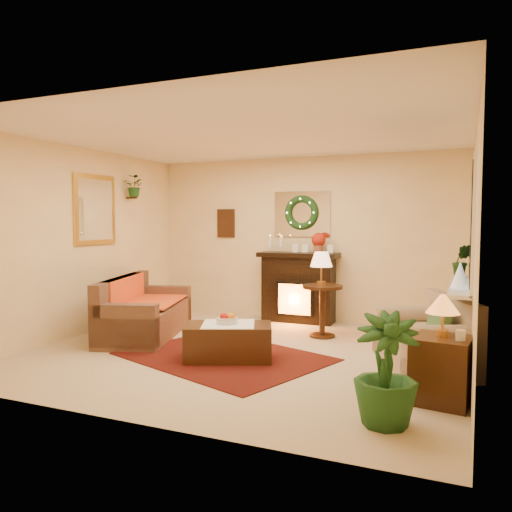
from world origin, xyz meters
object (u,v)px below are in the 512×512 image
at_px(loveseat, 423,328).
at_px(fireplace, 298,287).
at_px(end_table_square, 442,372).
at_px(sofa, 146,305).
at_px(side_table_round, 322,313).
at_px(coffee_table, 228,342).

bearing_deg(loveseat, fireplace, 114.58).
xyz_separation_m(loveseat, end_table_square, (0.24, -1.09, -0.15)).
height_order(sofa, fireplace, fireplace).
bearing_deg(sofa, loveseat, -18.35).
relative_size(loveseat, side_table_round, 1.86).
height_order(fireplace, loveseat, fireplace).
xyz_separation_m(side_table_round, coffee_table, (-0.68, -1.53, -0.12)).
height_order(sofa, coffee_table, sofa).
xyz_separation_m(sofa, end_table_square, (3.91, -1.16, -0.16)).
bearing_deg(sofa, coffee_table, -40.14).
height_order(sofa, loveseat, sofa).
xyz_separation_m(side_table_round, end_table_square, (1.63, -2.02, -0.06)).
distance_m(fireplace, loveseat, 2.69).
distance_m(sofa, coffee_table, 1.75).
relative_size(end_table_square, coffee_table, 0.60).
height_order(side_table_round, coffee_table, side_table_round).
bearing_deg(end_table_square, loveseat, 102.47).
bearing_deg(end_table_square, sofa, 163.50).
distance_m(sofa, loveseat, 3.67).
distance_m(fireplace, coffee_table, 2.41).
bearing_deg(side_table_round, loveseat, -33.85).
height_order(sofa, side_table_round, sofa).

